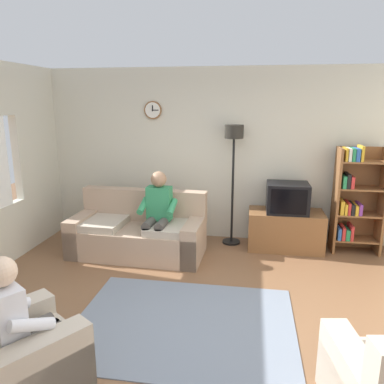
# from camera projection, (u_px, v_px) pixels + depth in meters

# --- Properties ---
(ground_plane) EXTENTS (12.00, 12.00, 0.00)m
(ground_plane) POSITION_uv_depth(u_px,v_px,m) (199.00, 328.00, 3.68)
(ground_plane) COLOR brown
(back_wall_assembly) EXTENTS (6.20, 0.17, 2.70)m
(back_wall_assembly) POSITION_uv_depth(u_px,v_px,m) (223.00, 155.00, 5.91)
(back_wall_assembly) COLOR beige
(back_wall_assembly) RESTS_ON ground_plane
(couch) EXTENTS (1.93, 0.95, 0.90)m
(couch) POSITION_uv_depth(u_px,v_px,m) (138.00, 233.00, 5.42)
(couch) COLOR tan
(couch) RESTS_ON ground_plane
(tv_stand) EXTENTS (1.10, 0.56, 0.58)m
(tv_stand) POSITION_uv_depth(u_px,v_px,m) (285.00, 230.00, 5.61)
(tv_stand) COLOR brown
(tv_stand) RESTS_ON ground_plane
(tv) EXTENTS (0.60, 0.49, 0.44)m
(tv) POSITION_uv_depth(u_px,v_px,m) (287.00, 198.00, 5.47)
(tv) COLOR black
(tv) RESTS_ON tv_stand
(bookshelf) EXTENTS (0.68, 0.36, 1.58)m
(bookshelf) POSITION_uv_depth(u_px,v_px,m) (355.00, 199.00, 5.41)
(bookshelf) COLOR brown
(bookshelf) RESTS_ON ground_plane
(floor_lamp) EXTENTS (0.28, 0.28, 1.85)m
(floor_lamp) POSITION_uv_depth(u_px,v_px,m) (234.00, 152.00, 5.56)
(floor_lamp) COLOR black
(floor_lamp) RESTS_ON ground_plane
(armchair_near_window) EXTENTS (1.16, 1.18, 0.90)m
(armchair_near_window) POSITION_uv_depth(u_px,v_px,m) (12.00, 360.00, 2.78)
(armchair_near_window) COLOR #BCAD99
(armchair_near_window) RESTS_ON ground_plane
(area_rug) EXTENTS (2.20, 1.70, 0.01)m
(area_rug) POSITION_uv_depth(u_px,v_px,m) (184.00, 324.00, 3.74)
(area_rug) COLOR slate
(area_rug) RESTS_ON ground_plane
(person_on_couch) EXTENTS (0.52, 0.55, 1.24)m
(person_on_couch) POSITION_uv_depth(u_px,v_px,m) (157.00, 211.00, 5.17)
(person_on_couch) COLOR #338C59
(person_on_couch) RESTS_ON ground_plane
(person_in_left_armchair) EXTENTS (0.61, 0.64, 1.12)m
(person_in_left_armchair) POSITION_uv_depth(u_px,v_px,m) (19.00, 318.00, 2.77)
(person_in_left_armchair) COLOR silver
(person_in_left_armchair) RESTS_ON ground_plane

